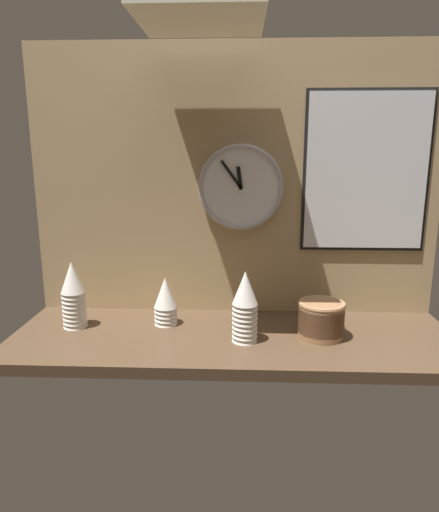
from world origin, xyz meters
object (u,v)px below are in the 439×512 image
at_px(cup_stack_center_left, 166,301).
at_px(cup_stack_far_left, 73,295).
at_px(wall_clock, 241,187).
at_px(cup_stack_center_right, 245,307).
at_px(bowl_stack_right, 321,319).
at_px(menu_board, 366,172).

distance_m(cup_stack_center_left, cup_stack_far_left, 0.34).
relative_size(cup_stack_center_left, wall_clock, 0.56).
bearing_deg(cup_stack_far_left, wall_clock, 17.20).
height_order(cup_stack_center_right, bowl_stack_right, cup_stack_center_right).
distance_m(cup_stack_center_left, wall_clock, 0.53).
bearing_deg(wall_clock, cup_stack_center_right, -86.54).
relative_size(cup_stack_center_right, bowl_stack_right, 1.53).
xyz_separation_m(cup_stack_center_right, menu_board, (0.46, 0.31, 0.44)).
bearing_deg(wall_clock, menu_board, 1.05).
bearing_deg(cup_stack_center_right, wall_clock, 93.46).
xyz_separation_m(cup_stack_far_left, menu_board, (1.10, 0.20, 0.44)).
height_order(cup_stack_center_left, menu_board, menu_board).
height_order(cup_stack_center_right, menu_board, menu_board).
relative_size(wall_clock, menu_board, 0.54).
distance_m(cup_stack_center_left, menu_board, 0.91).
xyz_separation_m(cup_stack_far_left, wall_clock, (0.62, 0.19, 0.38)).
height_order(wall_clock, menu_board, menu_board).
height_order(cup_stack_center_right, wall_clock, wall_clock).
bearing_deg(bowl_stack_right, menu_board, 53.59).
relative_size(bowl_stack_right, menu_board, 0.27).
xyz_separation_m(cup_stack_far_left, bowl_stack_right, (0.91, -0.06, -0.06)).
bearing_deg(cup_stack_center_left, bowl_stack_right, -10.05).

